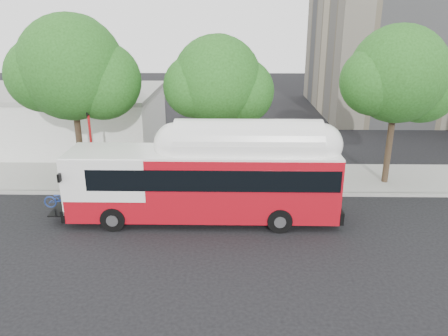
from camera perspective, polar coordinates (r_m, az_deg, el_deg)
The scene contains 10 objects.
ground at distance 21.00m, azimuth 1.39°, elevation -7.64°, with size 120.00×120.00×0.00m, color black.
sidewalk at distance 26.93m, azimuth 1.31°, elevation -1.25°, with size 60.00×5.00×0.15m, color gray.
curb_strip at distance 24.51m, azimuth 1.34°, elevation -3.37°, with size 60.00×0.30×0.15m, color gray.
red_curb_segment at distance 24.67m, azimuth -5.66°, elevation -3.30°, with size 10.00×0.32×0.16m, color maroon.
street_tree_left at distance 25.85m, azimuth -18.26°, elevation 11.87°, with size 6.67×5.80×9.74m.
street_tree_mid at distance 25.06m, azimuth 0.04°, elevation 10.99°, with size 5.75×5.00×8.62m.
street_tree_right at distance 26.61m, azimuth 22.60°, elevation 10.80°, with size 6.21×5.40×9.18m.
low_commercial_bldg at distance 36.28m, azimuth -21.56°, elevation 6.19°, with size 16.20×10.20×4.25m.
transit_bus at distance 20.96m, azimuth -2.48°, elevation -2.04°, with size 13.70×2.98×4.04m.
signal_pole at distance 25.22m, azimuth -16.86°, elevation 2.07°, with size 0.13×0.44×4.69m.
Camera 1 is at (-0.19, -18.74, 9.46)m, focal length 35.00 mm.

